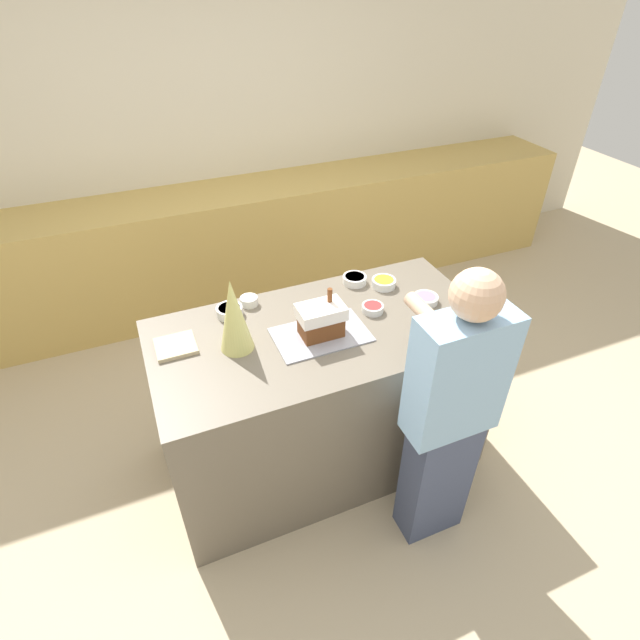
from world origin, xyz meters
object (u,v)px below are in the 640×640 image
at_px(gingerbread_house, 321,320).
at_px(candy_bowl_far_left, 373,308).
at_px(baking_tray, 321,335).
at_px(person, 449,417).
at_px(decorative_tree, 234,315).
at_px(candy_bowl_near_tray_right, 355,279).
at_px(candy_bowl_center_rear, 384,282).
at_px(candy_bowl_front_corner, 426,299).
at_px(candy_bowl_near_tray_left, 249,301).
at_px(candy_bowl_behind_tray, 230,311).
at_px(cookbook, 176,346).

distance_m(gingerbread_house, candy_bowl_far_left, 0.34).
bearing_deg(baking_tray, person, -58.53).
relative_size(decorative_tree, candy_bowl_near_tray_right, 2.80).
xyz_separation_m(candy_bowl_center_rear, person, (-0.13, -0.86, -0.16)).
bearing_deg(candy_bowl_front_corner, candy_bowl_near_tray_left, 158.86).
distance_m(candy_bowl_behind_tray, cookbook, 0.34).
bearing_deg(decorative_tree, baking_tray, -9.72).
distance_m(baking_tray, candy_bowl_near_tray_right, 0.51).
bearing_deg(candy_bowl_center_rear, candy_bowl_far_left, -131.40).
xyz_separation_m(baking_tray, decorative_tree, (-0.40, 0.07, 0.18)).
relative_size(decorative_tree, candy_bowl_center_rear, 2.79).
xyz_separation_m(candy_bowl_far_left, candy_bowl_behind_tray, (-0.69, 0.25, 0.01)).
distance_m(cookbook, person, 1.30).
distance_m(candy_bowl_near_tray_left, candy_bowl_front_corner, 0.94).
bearing_deg(baking_tray, cookbook, 165.19).
bearing_deg(gingerbread_house, candy_bowl_front_corner, 4.59).
height_order(baking_tray, candy_bowl_near_tray_right, candy_bowl_near_tray_right).
xyz_separation_m(baking_tray, gingerbread_house, (0.00, 0.00, 0.09)).
relative_size(decorative_tree, candy_bowl_front_corner, 2.83).
relative_size(gingerbread_house, candy_bowl_near_tray_right, 1.77).
xyz_separation_m(baking_tray, candy_bowl_far_left, (0.33, 0.08, 0.02)).
relative_size(gingerbread_house, person, 0.15).
distance_m(gingerbread_house, candy_bowl_front_corner, 0.63).
bearing_deg(gingerbread_house, candy_bowl_far_left, 14.07).
bearing_deg(candy_bowl_center_rear, gingerbread_house, -151.09).
height_order(baking_tray, candy_bowl_behind_tray, candy_bowl_behind_tray).
height_order(candy_bowl_behind_tray, cookbook, candy_bowl_behind_tray).
distance_m(baking_tray, cookbook, 0.69).
distance_m(baking_tray, person, 0.71).
bearing_deg(candy_bowl_behind_tray, candy_bowl_near_tray_right, 2.49).
bearing_deg(cookbook, candy_bowl_front_corner, -5.59).
relative_size(baking_tray, cookbook, 2.46).
bearing_deg(candy_bowl_front_corner, candy_bowl_far_left, 174.09).
relative_size(candy_bowl_near_tray_left, candy_bowl_front_corner, 0.70).
relative_size(candy_bowl_far_left, candy_bowl_near_tray_right, 0.85).
relative_size(candy_bowl_behind_tray, candy_bowl_near_tray_right, 1.01).
height_order(candy_bowl_far_left, candy_bowl_behind_tray, candy_bowl_behind_tray).
bearing_deg(candy_bowl_behind_tray, candy_bowl_front_corner, -16.01).
relative_size(candy_bowl_near_tray_left, candy_bowl_behind_tray, 0.69).
bearing_deg(candy_bowl_near_tray_left, decorative_tree, -115.01).
relative_size(decorative_tree, candy_bowl_behind_tray, 2.76).
height_order(gingerbread_house, candy_bowl_front_corner, gingerbread_house).
xyz_separation_m(baking_tray, cookbook, (-0.67, 0.18, 0.01)).
height_order(candy_bowl_front_corner, candy_bowl_center_rear, candy_bowl_center_rear).
height_order(decorative_tree, candy_bowl_near_tray_left, decorative_tree).
bearing_deg(candy_bowl_front_corner, candy_bowl_near_tray_right, 130.06).
relative_size(candy_bowl_near_tray_right, person, 0.09).
distance_m(candy_bowl_near_tray_right, person, 0.97).
bearing_deg(candy_bowl_near_tray_right, candy_bowl_behind_tray, -177.51).
bearing_deg(cookbook, candy_bowl_near_tray_left, 26.69).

